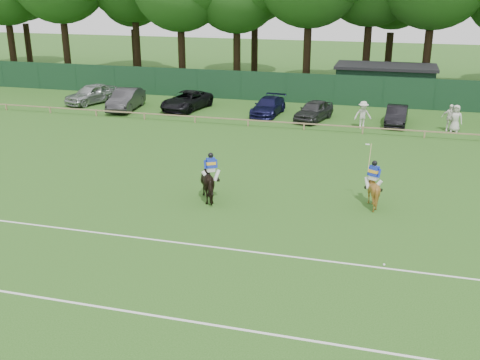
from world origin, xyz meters
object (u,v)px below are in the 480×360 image
(horse_chestnut, at_px, (372,189))
(estate_black, at_px, (397,115))
(hatch_grey, at_px, (314,111))
(polo_ball, at_px, (384,265))
(horse_dark, at_px, (211,182))
(sedan_grey, at_px, (126,99))
(spectator_left, at_px, (363,115))
(spectator_right, at_px, (456,118))
(sedan_navy, at_px, (268,106))
(sedan_silver, at_px, (92,94))
(spectator_mid, at_px, (450,118))
(suv_black, at_px, (187,101))
(utility_shed, at_px, (385,83))

(horse_chestnut, relative_size, estate_black, 0.39)
(hatch_grey, distance_m, polo_ball, 22.61)
(horse_dark, xyz_separation_m, sedan_grey, (-12.69, 16.94, -0.06))
(horse_chestnut, relative_size, spectator_left, 0.83)
(polo_ball, bearing_deg, spectator_right, 79.09)
(spectator_left, distance_m, polo_ball, 20.51)
(sedan_navy, height_order, spectator_left, spectator_left)
(sedan_silver, xyz_separation_m, spectator_mid, (28.34, -1.87, 0.12))
(spectator_left, bearing_deg, spectator_mid, -14.49)
(horse_dark, bearing_deg, horse_chestnut, 159.06)
(horse_dark, relative_size, sedan_grey, 0.42)
(horse_chestnut, distance_m, sedan_navy, 18.95)
(sedan_grey, bearing_deg, suv_black, 8.38)
(sedan_grey, bearing_deg, spectator_left, -10.51)
(sedan_silver, distance_m, spectator_left, 22.68)
(horse_chestnut, xyz_separation_m, sedan_silver, (-23.90, 17.14, 0.02))
(horse_chestnut, relative_size, sedan_grey, 0.32)
(hatch_grey, xyz_separation_m, estate_black, (5.92, 0.23, -0.05))
(sedan_navy, xyz_separation_m, polo_ball, (9.39, -22.70, -0.62))
(horse_chestnut, bearing_deg, sedan_silver, -8.27)
(sedan_grey, height_order, estate_black, sedan_grey)
(hatch_grey, distance_m, spectator_mid, 9.47)
(horse_dark, relative_size, spectator_right, 1.13)
(polo_ball, relative_size, utility_shed, 0.01)
(sedan_navy, distance_m, polo_ball, 24.57)
(horse_dark, bearing_deg, sedan_silver, -78.44)
(spectator_right, bearing_deg, sedan_navy, -176.39)
(sedan_grey, relative_size, suv_black, 0.96)
(horse_chestnut, xyz_separation_m, utility_shed, (-0.22, 24.97, 0.74))
(suv_black, distance_m, sedan_navy, 6.72)
(spectator_left, bearing_deg, sedan_navy, 140.77)
(horse_chestnut, xyz_separation_m, spectator_right, (4.80, 15.19, 0.13))
(suv_black, height_order, spectator_right, spectator_right)
(horse_dark, relative_size, utility_shed, 0.25)
(sedan_silver, height_order, spectator_right, spectator_right)
(spectator_mid, height_order, spectator_right, spectator_mid)
(sedan_silver, bearing_deg, estate_black, 18.25)
(hatch_grey, xyz_separation_m, utility_shed, (4.78, 8.95, 0.81))
(suv_black, relative_size, utility_shed, 0.62)
(suv_black, height_order, sedan_navy, suv_black)
(horse_chestnut, xyz_separation_m, spectator_left, (-1.36, 14.55, 0.16))
(horse_dark, bearing_deg, spectator_right, -156.94)
(spectator_mid, xyz_separation_m, utility_shed, (-4.66, 9.70, 0.60))
(spectator_mid, relative_size, utility_shed, 0.22)
(suv_black, relative_size, estate_black, 1.27)
(sedan_grey, distance_m, suv_black, 4.85)
(sedan_grey, bearing_deg, polo_ball, -52.99)
(horse_chestnut, xyz_separation_m, spectator_mid, (4.44, 15.27, 0.14))
(sedan_grey, distance_m, utility_shed, 21.88)
(horse_chestnut, height_order, estate_black, horse_chestnut)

